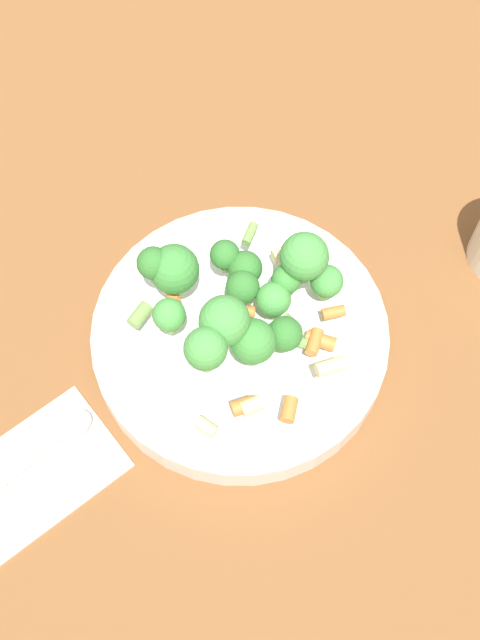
% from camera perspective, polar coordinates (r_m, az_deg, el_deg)
% --- Properties ---
extents(ground_plane, '(3.00, 3.00, 0.00)m').
position_cam_1_polar(ground_plane, '(0.77, 0.00, -1.88)').
color(ground_plane, brown).
extents(bowl, '(0.29, 0.29, 0.04)m').
position_cam_1_polar(bowl, '(0.75, 0.00, -1.15)').
color(bowl, white).
rests_on(bowl, ground_plane).
extents(pasta_salad, '(0.23, 0.21, 0.09)m').
position_cam_1_polar(pasta_salad, '(0.69, 0.06, 1.64)').
color(pasta_salad, '#8CB766').
rests_on(pasta_salad, bowl).
extents(napkin, '(0.19, 0.19, 0.01)m').
position_cam_1_polar(napkin, '(0.74, -15.49, -11.32)').
color(napkin, beige).
rests_on(napkin, ground_plane).
extents(spoon, '(0.13, 0.11, 0.01)m').
position_cam_1_polar(spoon, '(0.74, -14.26, -9.20)').
color(spoon, silver).
rests_on(spoon, napkin).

